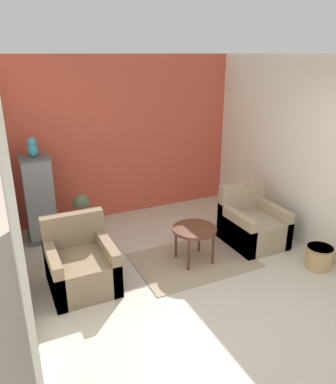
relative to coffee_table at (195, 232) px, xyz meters
name	(u,v)px	position (x,y,z in m)	size (l,w,h in m)	color
ground_plane	(236,326)	(-0.24, -1.36, -0.45)	(20.00, 20.00, 0.00)	beige
wall_back_accent	(125,138)	(-0.24, 2.07, 0.91)	(4.07, 0.06, 2.73)	#C64C38
wall_left	(6,185)	(-2.24, 0.34, 0.91)	(0.06, 3.41, 2.73)	silver
wall_right	(285,148)	(1.76, 0.34, 0.91)	(0.06, 3.41, 2.73)	silver
area_rug	(194,260)	(0.00, 0.00, -0.45)	(1.62, 1.14, 0.01)	gray
coffee_table	(195,232)	(0.00, 0.00, 0.00)	(0.61, 0.61, 0.51)	#512D1E
armchair_left	(81,266)	(-1.55, 0.08, -0.18)	(0.78, 0.84, 0.86)	#7A664C
armchair_right	(252,226)	(1.07, 0.10, -0.18)	(0.78, 0.84, 0.86)	#9E896B
birdcage	(39,200)	(-1.80, 1.61, 0.20)	(0.45, 0.45, 1.32)	#555559
parrot	(33,148)	(-1.80, 1.61, 1.00)	(0.14, 0.25, 0.30)	teal
potted_plant	(82,214)	(-1.18, 1.58, -0.14)	(0.28, 0.28, 0.65)	beige
wicker_basket	(319,257)	(1.43, -0.88, -0.29)	(0.35, 0.35, 0.31)	tan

